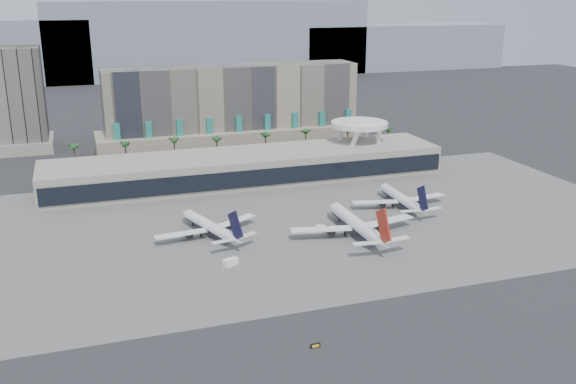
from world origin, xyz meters
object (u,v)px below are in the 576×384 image
object	(u,v)px
airliner_centre	(356,224)
taxiway_sign	(315,346)
airliner_left	(210,226)
service_vehicle_a	(231,262)
airliner_right	(401,199)
service_vehicle_b	(321,228)

from	to	relation	value
airliner_centre	taxiway_sign	world-z (taller)	airliner_centre
airliner_centre	airliner_left	bearing A→B (deg)	161.38
airliner_left	taxiway_sign	bearing A→B (deg)	-102.06
taxiway_sign	service_vehicle_a	bearing A→B (deg)	96.60
airliner_right	taxiway_sign	distance (m)	106.62
airliner_centre	service_vehicle_a	distance (m)	46.94
service_vehicle_a	service_vehicle_b	distance (m)	40.72
airliner_right	service_vehicle_b	size ratio (longest dim) A/B	11.11
service_vehicle_a	service_vehicle_b	xyz separation A→B (m)	(36.19, 18.67, -0.18)
airliner_centre	service_vehicle_b	size ratio (longest dim) A/B	13.15
airliner_left	taxiway_sign	size ratio (longest dim) A/B	15.67
airliner_right	service_vehicle_b	world-z (taller)	airliner_right
airliner_right	service_vehicle_b	distance (m)	40.03
airliner_left	service_vehicle_a	distance (m)	26.00
airliner_centre	airliner_right	distance (m)	35.38
service_vehicle_a	taxiway_sign	bearing A→B (deg)	-103.97
airliner_centre	airliner_right	size ratio (longest dim) A/B	1.18
service_vehicle_a	airliner_right	bearing A→B (deg)	1.32
airliner_centre	taxiway_sign	xyz separation A→B (m)	(-38.01, -62.17, -3.47)
service_vehicle_a	taxiway_sign	world-z (taller)	service_vehicle_a
service_vehicle_b	taxiway_sign	distance (m)	75.54
airliner_left	service_vehicle_b	distance (m)	37.85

